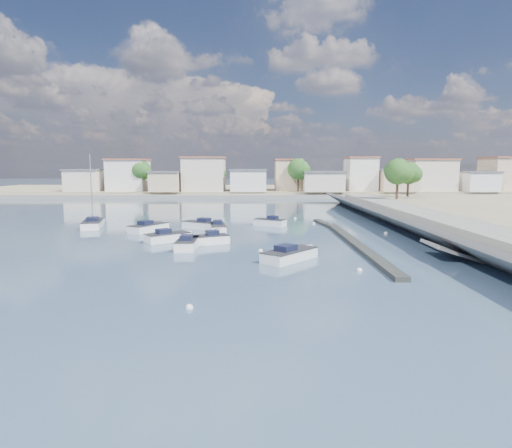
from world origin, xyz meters
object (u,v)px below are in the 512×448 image
at_px(motorboat_h, 292,255).
at_px(motorboat_c, 200,225).
at_px(motorboat_a, 188,244).
at_px(motorboat_f, 268,222).
at_px(motorboat_e, 150,228).
at_px(sailboat, 93,223).
at_px(motorboat_g, 218,229).
at_px(motorboat_b, 170,237).
at_px(motorboat_d, 206,240).

bearing_deg(motorboat_h, motorboat_c, 118.63).
xyz_separation_m(motorboat_a, motorboat_f, (7.79, 14.83, -0.00)).
relative_size(motorboat_e, sailboat, 0.57).
bearing_deg(motorboat_f, motorboat_e, -161.54).
bearing_deg(motorboat_g, motorboat_b, -126.46).
xyz_separation_m(motorboat_a, motorboat_d, (1.48, 1.89, -0.00)).
bearing_deg(motorboat_f, motorboat_g, -136.72).
bearing_deg(motorboat_b, motorboat_a, -56.54).
bearing_deg(motorboat_d, motorboat_a, -128.08).
height_order(motorboat_f, motorboat_g, same).
bearing_deg(motorboat_b, motorboat_d, -23.24).
distance_m(motorboat_e, motorboat_f, 14.42).
bearing_deg(motorboat_d, motorboat_e, 131.36).
relative_size(motorboat_d, motorboat_e, 0.82).
xyz_separation_m(motorboat_c, motorboat_f, (8.32, 2.37, -0.00)).
xyz_separation_m(motorboat_d, motorboat_g, (0.48, 7.45, 0.00)).
xyz_separation_m(motorboat_a, motorboat_h, (9.00, -5.00, -0.00)).
distance_m(motorboat_a, motorboat_b, 4.23).
bearing_deg(motorboat_d, motorboat_c, 100.76).
xyz_separation_m(motorboat_b, motorboat_c, (1.80, 8.93, 0.00)).
height_order(motorboat_e, motorboat_g, same).
xyz_separation_m(motorboat_f, motorboat_h, (1.21, -19.83, 0.00)).
xyz_separation_m(motorboat_e, sailboat, (-7.88, 3.64, 0.03)).
height_order(motorboat_c, motorboat_d, same).
xyz_separation_m(motorboat_h, sailboat, (-22.77, 18.90, 0.03)).
height_order(motorboat_c, motorboat_f, same).
xyz_separation_m(motorboat_g, sailboat, (-15.73, 4.56, 0.03)).
relative_size(motorboat_c, motorboat_f, 1.15).
height_order(motorboat_a, motorboat_h, same).
bearing_deg(motorboat_h, motorboat_d, 137.53).
bearing_deg(motorboat_d, motorboat_f, 63.99).
bearing_deg(motorboat_g, sailboat, 163.84).
xyz_separation_m(motorboat_b, motorboat_h, (11.33, -8.52, 0.00)).
bearing_deg(motorboat_f, motorboat_a, -117.72).
bearing_deg(motorboat_c, motorboat_f, 15.91).
xyz_separation_m(motorboat_b, motorboat_g, (4.30, 5.81, 0.00)).
height_order(motorboat_c, sailboat, sailboat).
xyz_separation_m(motorboat_c, sailboat, (-13.24, 1.44, 0.03)).
distance_m(motorboat_e, motorboat_g, 7.91).
height_order(motorboat_b, motorboat_h, same).
distance_m(motorboat_d, motorboat_g, 7.47).
xyz_separation_m(motorboat_d, motorboat_e, (-7.37, 8.37, 0.00)).
bearing_deg(sailboat, motorboat_h, -39.69).
distance_m(motorboat_a, sailboat, 19.56).
bearing_deg(motorboat_c, motorboat_b, -101.41).
height_order(motorboat_f, sailboat, sailboat).
bearing_deg(motorboat_d, sailboat, 141.77).
height_order(motorboat_a, motorboat_c, same).
xyz_separation_m(motorboat_f, motorboat_g, (-5.83, -5.49, 0.00)).
bearing_deg(motorboat_e, motorboat_g, -6.69).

